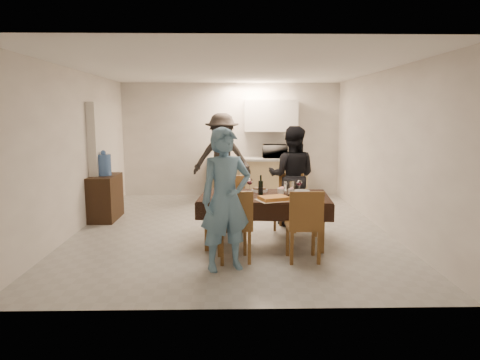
% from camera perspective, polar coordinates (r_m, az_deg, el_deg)
% --- Properties ---
extents(floor, '(5.00, 6.00, 0.02)m').
position_cam_1_polar(floor, '(7.20, -1.14, -6.45)').
color(floor, '#A3A49F').
rests_on(floor, ground).
extents(ceiling, '(5.00, 6.00, 0.02)m').
position_cam_1_polar(ceiling, '(6.98, -1.20, 14.60)').
color(ceiling, white).
rests_on(ceiling, wall_back).
extents(wall_back, '(5.00, 0.02, 2.60)m').
position_cam_1_polar(wall_back, '(9.96, -1.19, 5.38)').
color(wall_back, silver).
rests_on(wall_back, floor).
extents(wall_front, '(5.00, 0.02, 2.60)m').
position_cam_1_polar(wall_front, '(3.99, -1.11, 0.25)').
color(wall_front, silver).
rests_on(wall_front, floor).
extents(wall_left, '(0.02, 6.00, 2.60)m').
position_cam_1_polar(wall_left, '(7.40, -20.94, 3.62)').
color(wall_left, silver).
rests_on(wall_left, floor).
extents(wall_right, '(0.02, 6.00, 2.60)m').
position_cam_1_polar(wall_right, '(7.41, 18.59, 3.75)').
color(wall_right, silver).
rests_on(wall_right, floor).
extents(stub_partition, '(0.15, 1.40, 2.10)m').
position_cam_1_polar(stub_partition, '(8.54, -17.66, 2.72)').
color(stub_partition, beige).
rests_on(stub_partition, floor).
extents(kitchen_base_cabinet, '(2.20, 0.60, 0.86)m').
position_cam_1_polar(kitchen_base_cabinet, '(9.76, 2.35, 0.17)').
color(kitchen_base_cabinet, '#9F865F').
rests_on(kitchen_base_cabinet, floor).
extents(kitchen_worktop, '(2.24, 0.64, 0.05)m').
position_cam_1_polar(kitchen_worktop, '(9.70, 2.37, 2.82)').
color(kitchen_worktop, '#9E9F9A').
rests_on(kitchen_worktop, kitchen_base_cabinet).
extents(upper_cabinet, '(1.20, 0.34, 0.70)m').
position_cam_1_polar(upper_cabinet, '(9.81, 4.12, 8.52)').
color(upper_cabinet, white).
rests_on(upper_cabinet, wall_back).
extents(dining_table, '(1.93, 1.23, 0.72)m').
position_cam_1_polar(dining_table, '(6.25, 3.25, -2.33)').
color(dining_table, black).
rests_on(dining_table, floor).
extents(chair_near_left, '(0.48, 0.48, 0.51)m').
position_cam_1_polar(chair_near_left, '(5.43, -0.82, -5.20)').
color(chair_near_left, brown).
rests_on(chair_near_left, floor).
extents(chair_near_right, '(0.44, 0.44, 0.51)m').
position_cam_1_polar(chair_near_right, '(5.51, 8.61, -5.11)').
color(chair_near_right, brown).
rests_on(chair_near_right, floor).
extents(chair_far_left, '(0.40, 0.40, 0.47)m').
position_cam_1_polar(chair_far_left, '(6.91, -0.91, -2.53)').
color(chair_far_left, brown).
rests_on(chair_far_left, floor).
extents(chair_far_right, '(0.55, 0.56, 0.50)m').
position_cam_1_polar(chair_far_right, '(6.97, 6.52, -2.28)').
color(chair_far_right, brown).
rests_on(chair_far_right, floor).
extents(console, '(0.43, 0.87, 0.80)m').
position_cam_1_polar(console, '(8.11, -17.50, -2.22)').
color(console, '#312010').
rests_on(console, floor).
extents(water_jug, '(0.25, 0.25, 0.38)m').
position_cam_1_polar(water_jug, '(8.02, -17.70, 1.94)').
color(water_jug, '#4973BB').
rests_on(water_jug, console).
extents(wine_bottle, '(0.07, 0.07, 0.29)m').
position_cam_1_polar(wine_bottle, '(6.26, 2.78, -0.65)').
color(wine_bottle, black).
rests_on(wine_bottle, dining_table).
extents(water_pitcher, '(0.14, 0.14, 0.22)m').
position_cam_1_polar(water_pitcher, '(6.21, 6.52, -1.09)').
color(water_pitcher, white).
rests_on(water_pitcher, dining_table).
extents(savoury_tart, '(0.53, 0.47, 0.06)m').
position_cam_1_polar(savoury_tart, '(5.87, 4.52, -2.46)').
color(savoury_tart, '#D3843E').
rests_on(savoury_tart, dining_table).
extents(salad_bowl, '(0.18, 0.18, 0.07)m').
position_cam_1_polar(salad_bowl, '(6.44, 5.80, -1.41)').
color(salad_bowl, white).
rests_on(salad_bowl, dining_table).
extents(mushroom_dish, '(0.22, 0.22, 0.04)m').
position_cam_1_polar(mushroom_dish, '(6.51, 2.63, -1.40)').
color(mushroom_dish, white).
rests_on(mushroom_dish, dining_table).
extents(wine_glass_a, '(0.09, 0.09, 0.20)m').
position_cam_1_polar(wine_glass_a, '(5.96, -1.83, -1.55)').
color(wine_glass_a, white).
rests_on(wine_glass_a, dining_table).
extents(wine_glass_b, '(0.08, 0.08, 0.19)m').
position_cam_1_polar(wine_glass_b, '(6.53, 7.91, -0.78)').
color(wine_glass_b, white).
rests_on(wine_glass_b, dining_table).
extents(wine_glass_c, '(0.09, 0.09, 0.21)m').
position_cam_1_polar(wine_glass_c, '(6.51, 1.30, -0.64)').
color(wine_glass_c, white).
rests_on(wine_glass_c, dining_table).
extents(plate_near_left, '(0.29, 0.29, 0.02)m').
position_cam_1_polar(plate_near_left, '(5.93, -2.31, -2.52)').
color(plate_near_left, white).
rests_on(plate_near_left, dining_table).
extents(plate_near_right, '(0.27, 0.27, 0.02)m').
position_cam_1_polar(plate_near_right, '(6.03, 9.18, -2.45)').
color(plate_near_right, white).
rests_on(plate_near_right, dining_table).
extents(plate_far_left, '(0.27, 0.27, 0.02)m').
position_cam_1_polar(plate_far_left, '(6.52, -2.22, -1.49)').
color(plate_far_left, white).
rests_on(plate_far_left, dining_table).
extents(plate_far_right, '(0.24, 0.24, 0.01)m').
position_cam_1_polar(plate_far_right, '(6.61, 8.25, -1.44)').
color(plate_far_right, white).
rests_on(plate_far_right, dining_table).
extents(microwave, '(0.54, 0.37, 0.30)m').
position_cam_1_polar(microwave, '(9.71, 4.67, 3.85)').
color(microwave, white).
rests_on(microwave, kitchen_worktop).
extents(person_near, '(0.74, 0.61, 1.74)m').
position_cam_1_polar(person_near, '(5.16, -1.92, -2.64)').
color(person_near, '#5B87A6').
rests_on(person_near, floor).
extents(person_far, '(0.95, 0.82, 1.69)m').
position_cam_1_polar(person_far, '(7.31, 6.93, 0.51)').
color(person_far, black).
rests_on(person_far, floor).
extents(person_kitchen, '(1.23, 0.71, 1.91)m').
position_cam_1_polar(person_kitchen, '(9.23, -2.41, 2.96)').
color(person_kitchen, black).
rests_on(person_kitchen, floor).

